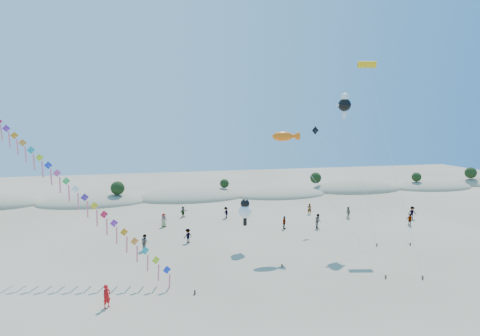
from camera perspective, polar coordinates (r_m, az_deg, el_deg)
name	(u,v)px	position (r m, az deg, el deg)	size (l,w,h in m)	color
ground	(269,330)	(27.98, 4.13, -22.04)	(160.00, 160.00, 0.00)	gray
dune_ridge	(197,197)	(70.28, -6.15, -4.11)	(145.30, 11.49, 5.57)	gray
kite_train	(63,179)	(38.93, -23.92, -1.41)	(20.22, 15.12, 16.30)	#3F2D1E
fish_kite	(286,137)	(42.78, 6.55, 4.47)	(6.77, 11.67, 12.28)	#3F2D1E
cartoon_kite_low	(245,210)	(41.93, 0.72, -5.97)	(2.79, 6.71, 5.33)	#3F2D1E
cartoon_kite_high	(345,104)	(46.80, 14.65, 8.84)	(3.15, 4.96, 16.47)	#3F2D1E
parafoil_kite	(368,68)	(49.26, 17.73, 13.34)	(3.48, 14.67, 20.18)	#3F2D1E
dark_kite	(337,157)	(50.60, 13.69, 1.50)	(6.89, 11.51, 12.67)	#3F2D1E
flyer_foreground	(107,296)	(31.83, -18.42, -16.92)	(0.63, 0.41, 1.72)	red
beachgoers	(274,220)	(51.64, 4.85, -7.33)	(36.62, 14.67, 1.83)	slate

